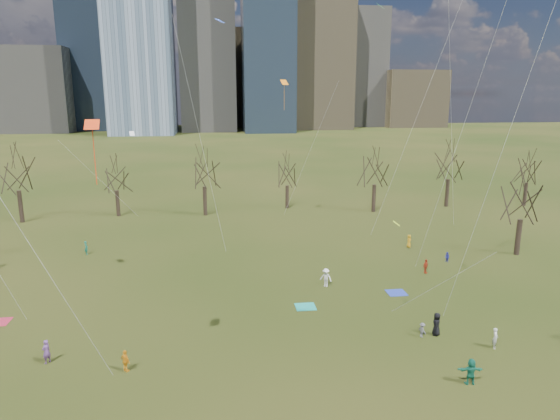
{
  "coord_description": "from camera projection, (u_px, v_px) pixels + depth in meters",
  "views": [
    {
      "loc": [
        -5.17,
        -28.74,
        16.59
      ],
      "look_at": [
        0.0,
        12.0,
        7.0
      ],
      "focal_mm": 32.0,
      "sensor_mm": 36.0,
      "label": 1
    }
  ],
  "objects": [
    {
      "name": "ground",
      "position": [
        303.0,
        357.0,
        32.17
      ],
      "size": [
        500.0,
        500.0,
        0.0
      ],
      "primitive_type": "plane",
      "color": "black",
      "rests_on": "ground"
    },
    {
      "name": "downtown_skyline",
      "position": [
        220.0,
        43.0,
        226.49
      ],
      "size": [
        212.5,
        78.0,
        118.0
      ],
      "color": "slate",
      "rests_on": "ground"
    },
    {
      "name": "bare_tree_row",
      "position": [
        256.0,
        174.0,
        66.73
      ],
      "size": [
        113.04,
        29.8,
        9.5
      ],
      "color": "black",
      "rests_on": "ground"
    },
    {
      "name": "blanket_teal",
      "position": [
        305.0,
        307.0,
        39.79
      ],
      "size": [
        1.6,
        1.5,
        0.03
      ],
      "primitive_type": "cube",
      "color": "teal",
      "rests_on": "ground"
    },
    {
      "name": "blanket_navy",
      "position": [
        396.0,
        293.0,
        42.6
      ],
      "size": [
        1.6,
        1.5,
        0.03
      ],
      "primitive_type": "cube",
      "color": "#253BAF",
      "rests_on": "ground"
    },
    {
      "name": "person_1",
      "position": [
        495.0,
        338.0,
        33.21
      ],
      "size": [
        0.55,
        0.63,
        1.44
      ],
      "primitive_type": "imported",
      "rotation": [
        0.0,
        0.0,
        1.07
      ],
      "color": "silver",
      "rests_on": "ground"
    },
    {
      "name": "person_3",
      "position": [
        422.0,
        330.0,
        34.75
      ],
      "size": [
        0.59,
        0.77,
        1.06
      ],
      "primitive_type": "imported",
      "rotation": [
        0.0,
        0.0,
        1.89
      ],
      "color": "#5C5C60",
      "rests_on": "ground"
    },
    {
      "name": "person_4",
      "position": [
        125.0,
        361.0,
        30.38
      ],
      "size": [
        0.83,
        0.83,
        1.41
      ],
      "primitive_type": "imported",
      "rotation": [
        0.0,
        0.0,
        2.35
      ],
      "color": "#F6A41B",
      "rests_on": "ground"
    },
    {
      "name": "person_5",
      "position": [
        471.0,
        372.0,
        29.06
      ],
      "size": [
        1.53,
        0.64,
        1.6
      ],
      "primitive_type": "imported",
      "rotation": [
        0.0,
        0.0,
        3.03
      ],
      "color": "#1B7A5E",
      "rests_on": "ground"
    },
    {
      "name": "person_6",
      "position": [
        437.0,
        324.0,
        34.97
      ],
      "size": [
        0.84,
        0.97,
        1.67
      ],
      "primitive_type": "imported",
      "rotation": [
        0.0,
        0.0,
        4.26
      ],
      "color": "black",
      "rests_on": "ground"
    },
    {
      "name": "person_7",
      "position": [
        46.0,
        352.0,
        31.34
      ],
      "size": [
        0.63,
        0.69,
        1.58
      ],
      "primitive_type": "imported",
      "rotation": [
        0.0,
        0.0,
        4.15
      ],
      "color": "#71468C",
      "rests_on": "ground"
    },
    {
      "name": "person_8",
      "position": [
        447.0,
        257.0,
        50.27
      ],
      "size": [
        0.53,
        0.6,
        1.04
      ],
      "primitive_type": "imported",
      "rotation": [
        0.0,
        0.0,
        5.03
      ],
      "color": "#2729AC",
      "rests_on": "ground"
    },
    {
      "name": "person_9",
      "position": [
        326.0,
        278.0,
        43.84
      ],
      "size": [
        1.23,
        1.12,
        1.66
      ],
      "primitive_type": "imported",
      "rotation": [
        0.0,
        0.0,
        5.67
      ],
      "color": "white",
      "rests_on": "ground"
    },
    {
      "name": "person_10",
      "position": [
        426.0,
        266.0,
        47.13
      ],
      "size": [
        0.85,
        0.73,
        1.37
      ],
      "primitive_type": "imported",
      "rotation": [
        0.0,
        0.0,
        0.59
      ],
      "color": "red",
      "rests_on": "ground"
    },
    {
      "name": "person_12",
      "position": [
        409.0,
        241.0,
        55.09
      ],
      "size": [
        0.51,
        0.74,
        1.44
      ],
      "primitive_type": "imported",
      "rotation": [
        0.0,
        0.0,
        1.49
      ],
      "color": "orange",
      "rests_on": "ground"
    },
    {
      "name": "person_13",
      "position": [
        86.0,
        248.0,
        52.66
      ],
      "size": [
        0.52,
        0.62,
        1.45
      ],
      "primitive_type": "imported",
      "rotation": [
        0.0,
        0.0,
        1.96
      ],
      "color": "#19735D",
      "rests_on": "ground"
    },
    {
      "name": "kites_airborne",
      "position": [
        318.0,
        126.0,
        39.29
      ],
      "size": [
        66.57,
        46.59,
        33.5
      ],
      "color": "#FF4115",
      "rests_on": "ground"
    }
  ]
}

